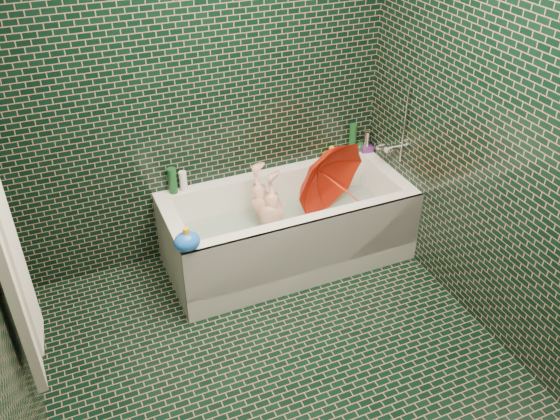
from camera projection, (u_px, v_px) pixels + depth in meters
name	position (u px, v px, depth m)	size (l,w,h in m)	color
floor	(288.00, 378.00, 3.41)	(2.80, 2.80, 0.00)	black
wall_back	(200.00, 87.00, 3.78)	(2.80, 2.80, 0.00)	black
wall_right	(513.00, 143.00, 3.14)	(2.80, 2.80, 0.00)	black
bathtub	(288.00, 235.00, 4.21)	(1.70, 0.75, 0.55)	white
bath_mat	(287.00, 240.00, 4.25)	(1.35, 0.47, 0.01)	#4BC727
water	(287.00, 224.00, 4.17)	(1.48, 0.53, 0.00)	silver
towel	(11.00, 270.00, 2.61)	(0.08, 0.44, 1.12)	silver
faucet	(394.00, 143.00, 4.17)	(0.18, 0.19, 0.55)	silver
child	(271.00, 223.00, 4.17)	(0.32, 0.21, 0.89)	tan
umbrella	(340.00, 187.00, 4.07)	(0.58, 0.58, 0.51)	red
soap_bottle_a	(355.00, 156.00, 4.48)	(0.10, 0.10, 0.26)	white
soap_bottle_b	(368.00, 153.00, 4.52)	(0.09, 0.09, 0.20)	#591D70
soap_bottle_c	(362.00, 152.00, 4.54)	(0.13, 0.13, 0.16)	#12401D
bottle_right_tall	(353.00, 139.00, 4.44)	(0.06, 0.06, 0.25)	#12401D
bottle_right_pump	(367.00, 142.00, 4.50)	(0.05, 0.05, 0.17)	silver
bottle_left_tall	(173.00, 181.00, 4.00)	(0.06, 0.06, 0.19)	#12401D
bottle_left_short	(183.00, 181.00, 4.04)	(0.05, 0.05, 0.14)	white
rubber_duck	(329.00, 153.00, 4.43)	(0.12, 0.09, 0.09)	#F3A918
bath_toy	(187.00, 241.00, 3.47)	(0.18, 0.16, 0.16)	blue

